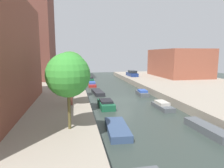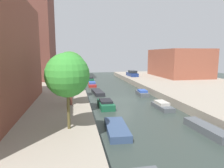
{
  "view_description": "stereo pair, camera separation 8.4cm",
  "coord_description": "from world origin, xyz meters",
  "px_view_note": "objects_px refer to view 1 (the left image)",
  "views": [
    {
      "loc": [
        -6.5,
        -25.77,
        6.21
      ],
      "look_at": [
        -0.21,
        7.17,
        1.13
      ],
      "focal_mm": 31.4,
      "sensor_mm": 36.0,
      "label": 1
    },
    {
      "loc": [
        -6.42,
        -25.79,
        6.21
      ],
      "look_at": [
        -0.21,
        7.17,
        1.13
      ],
      "focal_mm": 31.4,
      "sensor_mm": 36.0,
      "label": 2
    }
  ],
  "objects_px": {
    "street_tree_2": "(71,67)",
    "moored_boat_left_2": "(106,104)",
    "parked_car": "(132,74)",
    "moored_boat_right_2": "(162,106)",
    "low_block_right": "(178,63)",
    "moored_boat_right_1": "(207,129)",
    "street_tree_1": "(70,67)",
    "moored_boat_left_5": "(90,79)",
    "moored_boat_left_3": "(98,92)",
    "moored_boat_left_4": "(92,84)",
    "street_tree_0": "(68,75)",
    "apartment_tower_far": "(27,20)",
    "moored_boat_left_1": "(117,129)",
    "moored_boat_right_3": "(142,93)"
  },
  "relations": [
    {
      "from": "street_tree_1",
      "to": "apartment_tower_far",
      "type": "bearing_deg",
      "value": 110.23
    },
    {
      "from": "moored_boat_left_3",
      "to": "moored_boat_right_2",
      "type": "height_order",
      "value": "moored_boat_right_2"
    },
    {
      "from": "moored_boat_left_2",
      "to": "moored_boat_left_5",
      "type": "relative_size",
      "value": 1.19
    },
    {
      "from": "moored_boat_right_3",
      "to": "moored_boat_left_2",
      "type": "bearing_deg",
      "value": -138.27
    },
    {
      "from": "moored_boat_right_2",
      "to": "moored_boat_right_1",
      "type": "bearing_deg",
      "value": -86.51
    },
    {
      "from": "street_tree_2",
      "to": "moored_boat_left_1",
      "type": "distance_m",
      "value": 14.32
    },
    {
      "from": "moored_boat_left_3",
      "to": "moored_boat_right_3",
      "type": "xyz_separation_m",
      "value": [
        6.57,
        -2.34,
        0.1
      ]
    },
    {
      "from": "low_block_right",
      "to": "moored_boat_right_1",
      "type": "distance_m",
      "value": 33.53
    },
    {
      "from": "street_tree_2",
      "to": "moored_boat_left_3",
      "type": "height_order",
      "value": "street_tree_2"
    },
    {
      "from": "street_tree_2",
      "to": "moored_boat_right_3",
      "type": "xyz_separation_m",
      "value": [
        10.53,
        0.06,
        -4.08
      ]
    },
    {
      "from": "parked_car",
      "to": "moored_boat_left_1",
      "type": "relative_size",
      "value": 1.06
    },
    {
      "from": "moored_boat_left_1",
      "to": "moored_boat_left_2",
      "type": "bearing_deg",
      "value": 87.95
    },
    {
      "from": "street_tree_0",
      "to": "moored_boat_left_4",
      "type": "bearing_deg",
      "value": 81.35
    },
    {
      "from": "moored_boat_left_5",
      "to": "moored_boat_right_1",
      "type": "height_order",
      "value": "moored_boat_left_5"
    },
    {
      "from": "moored_boat_right_2",
      "to": "parked_car",
      "type": "bearing_deg",
      "value": 81.35
    },
    {
      "from": "apartment_tower_far",
      "to": "moored_boat_left_1",
      "type": "xyz_separation_m",
      "value": [
        12.74,
        -30.08,
        -12.96
      ]
    },
    {
      "from": "street_tree_2",
      "to": "moored_boat_right_3",
      "type": "relative_size",
      "value": 1.44
    },
    {
      "from": "moored_boat_left_5",
      "to": "moored_boat_right_2",
      "type": "distance_m",
      "value": 26.05
    },
    {
      "from": "street_tree_1",
      "to": "moored_boat_left_4",
      "type": "relative_size",
      "value": 1.39
    },
    {
      "from": "parked_car",
      "to": "moored_boat_right_3",
      "type": "xyz_separation_m",
      "value": [
        -3.56,
        -17.42,
        -1.22
      ]
    },
    {
      "from": "low_block_right",
      "to": "moored_boat_right_1",
      "type": "bearing_deg",
      "value": -115.29
    },
    {
      "from": "street_tree_1",
      "to": "moored_boat_left_5",
      "type": "distance_m",
      "value": 26.1
    },
    {
      "from": "moored_boat_right_1",
      "to": "moored_boat_right_3",
      "type": "relative_size",
      "value": 1.38
    },
    {
      "from": "street_tree_2",
      "to": "moored_boat_left_2",
      "type": "height_order",
      "value": "street_tree_2"
    },
    {
      "from": "street_tree_2",
      "to": "moored_boat_left_1",
      "type": "relative_size",
      "value": 1.05
    },
    {
      "from": "moored_boat_left_2",
      "to": "moored_boat_left_3",
      "type": "xyz_separation_m",
      "value": [
        -0.01,
        8.19,
        -0.15
      ]
    },
    {
      "from": "low_block_right",
      "to": "parked_car",
      "type": "distance_m",
      "value": 11.37
    },
    {
      "from": "low_block_right",
      "to": "street_tree_2",
      "type": "xyz_separation_m",
      "value": [
        -24.96,
        -15.45,
        0.25
      ]
    },
    {
      "from": "low_block_right",
      "to": "moored_boat_left_1",
      "type": "xyz_separation_m",
      "value": [
        -21.26,
        -28.63,
        -3.94
      ]
    },
    {
      "from": "low_block_right",
      "to": "parked_car",
      "type": "height_order",
      "value": "low_block_right"
    },
    {
      "from": "moored_boat_left_3",
      "to": "moored_boat_left_1",
      "type": "bearing_deg",
      "value": -90.95
    },
    {
      "from": "moored_boat_right_3",
      "to": "low_block_right",
      "type": "bearing_deg",
      "value": 46.82
    },
    {
      "from": "moored_boat_left_3",
      "to": "moored_boat_left_2",
      "type": "bearing_deg",
      "value": -89.96
    },
    {
      "from": "moored_boat_right_1",
      "to": "moored_boat_right_3",
      "type": "distance_m",
      "value": 14.73
    },
    {
      "from": "parked_car",
      "to": "moored_boat_right_2",
      "type": "distance_m",
      "value": 25.28
    },
    {
      "from": "street_tree_0",
      "to": "moored_boat_left_5",
      "type": "relative_size",
      "value": 1.72
    },
    {
      "from": "moored_boat_left_1",
      "to": "moored_boat_right_2",
      "type": "distance_m",
      "value": 8.72
    },
    {
      "from": "apartment_tower_far",
      "to": "moored_boat_left_5",
      "type": "bearing_deg",
      "value": 3.9
    },
    {
      "from": "moored_boat_left_3",
      "to": "moored_boat_right_1",
      "type": "height_order",
      "value": "moored_boat_right_1"
    },
    {
      "from": "parked_car",
      "to": "moored_boat_left_1",
      "type": "xyz_separation_m",
      "value": [
        -10.38,
        -30.68,
        -1.32
      ]
    },
    {
      "from": "moored_boat_left_2",
      "to": "moored_boat_right_1",
      "type": "distance_m",
      "value": 11.16
    },
    {
      "from": "moored_boat_left_2",
      "to": "moored_boat_right_2",
      "type": "xyz_separation_m",
      "value": [
        6.32,
        -1.68,
        -0.07
      ]
    },
    {
      "from": "parked_car",
      "to": "moored_boat_right_3",
      "type": "height_order",
      "value": "parked_car"
    },
    {
      "from": "apartment_tower_far",
      "to": "street_tree_2",
      "type": "relative_size",
      "value": 5.16
    },
    {
      "from": "moored_boat_left_1",
      "to": "moored_boat_right_2",
      "type": "relative_size",
      "value": 1.26
    },
    {
      "from": "moored_boat_left_5",
      "to": "moored_boat_right_3",
      "type": "height_order",
      "value": "moored_boat_left_5"
    },
    {
      "from": "street_tree_1",
      "to": "moored_boat_left_4",
      "type": "distance_m",
      "value": 19.07
    },
    {
      "from": "parked_car",
      "to": "moored_boat_right_1",
      "type": "distance_m",
      "value": 32.36
    },
    {
      "from": "moored_boat_left_4",
      "to": "moored_boat_right_2",
      "type": "xyz_separation_m",
      "value": [
        6.51,
        -17.96,
        0.0
      ]
    },
    {
      "from": "parked_car",
      "to": "moored_boat_left_1",
      "type": "height_order",
      "value": "parked_car"
    }
  ]
}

